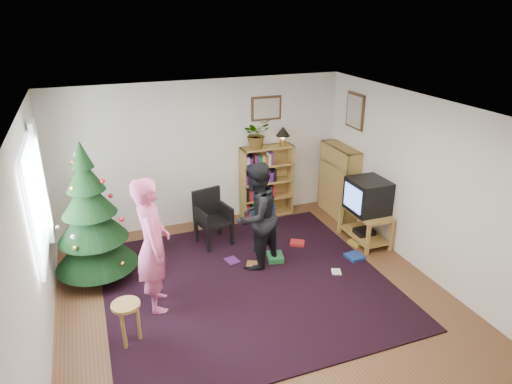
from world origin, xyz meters
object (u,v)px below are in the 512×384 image
object	(u,v)px
armchair	(212,215)
stool	(127,313)
bookshelf_right	(339,180)
tv_stand	(365,223)
picture_right	(355,111)
crt_tv	(368,196)
picture_back	(266,108)
christmas_tree	(92,225)
person_standing	(153,245)
potted_plant	(256,134)
table_lamp	(283,133)
bookshelf_back	(267,181)
person_by_chair	(256,216)

from	to	relation	value
armchair	stool	xyz separation A→B (m)	(-1.55, -2.02, -0.06)
bookshelf_right	tv_stand	world-z (taller)	bookshelf_right
stool	picture_right	bearing A→B (deg)	26.79
armchair	crt_tv	bearing A→B (deg)	-33.72
bookshelf_right	picture_right	bearing A→B (deg)	-134.67
picture_back	christmas_tree	world-z (taller)	picture_back
person_standing	potted_plant	distance (m)	3.07
crt_tv	person_standing	bearing A→B (deg)	-171.16
picture_back	armchair	bearing A→B (deg)	-147.62
crt_tv	christmas_tree	bearing A→B (deg)	174.33
bookshelf_right	table_lamp	world-z (taller)	table_lamp
tv_stand	bookshelf_back	bearing A→B (deg)	125.54
tv_stand	stool	size ratio (longest dim) A/B	1.64
picture_right	armchair	bearing A→B (deg)	-178.42
armchair	potted_plant	world-z (taller)	potted_plant
bookshelf_right	tv_stand	distance (m)	1.15
christmas_tree	table_lamp	size ratio (longest dim) A/B	6.05
armchair	table_lamp	bearing A→B (deg)	10.61
christmas_tree	stool	xyz separation A→B (m)	(0.25, -1.54, -0.43)
stool	tv_stand	bearing A→B (deg)	16.26
armchair	person_by_chair	size ratio (longest dim) A/B	0.55
bookshelf_back	potted_plant	xyz separation A→B (m)	(-0.20, 0.00, 0.89)
bookshelf_right	crt_tv	distance (m)	1.11
person_by_chair	bookshelf_back	bearing A→B (deg)	-148.93
tv_stand	person_standing	bearing A→B (deg)	-171.17
picture_back	stool	xyz separation A→B (m)	(-2.81, -2.81, -1.53)
picture_back	crt_tv	world-z (taller)	picture_back
tv_stand	table_lamp	distance (m)	2.12
potted_plant	armchair	bearing A→B (deg)	-147.09
bookshelf_right	tv_stand	bearing A→B (deg)	173.71
picture_back	tv_stand	bearing A→B (deg)	-57.52
tv_stand	crt_tv	size ratio (longest dim) A/B	1.46
christmas_tree	person_standing	size ratio (longest dim) A/B	1.14
stool	table_lamp	world-z (taller)	table_lamp
person_by_chair	table_lamp	size ratio (longest dim) A/B	4.82
bookshelf_back	picture_right	bearing A→B (deg)	-23.47
stool	person_by_chair	size ratio (longest dim) A/B	0.33
christmas_tree	potted_plant	xyz separation A→B (m)	(2.83, 1.14, 0.71)
person_standing	table_lamp	size ratio (longest dim) A/B	5.30
bookshelf_back	person_standing	bearing A→B (deg)	-138.48
christmas_tree	tv_stand	xyz separation A→B (m)	(4.14, -0.41, -0.52)
person_by_chair	stool	bearing A→B (deg)	-3.48
picture_right	person_standing	distance (m)	4.14
person_standing	tv_stand	bearing A→B (deg)	-77.58
picture_right	crt_tv	world-z (taller)	picture_right
picture_back	bookshelf_back	distance (m)	1.29
picture_right	table_lamp	world-z (taller)	picture_right
tv_stand	stool	distance (m)	4.04
bookshelf_right	potted_plant	world-z (taller)	potted_plant
potted_plant	table_lamp	xyz separation A→B (m)	(0.50, 0.00, -0.03)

